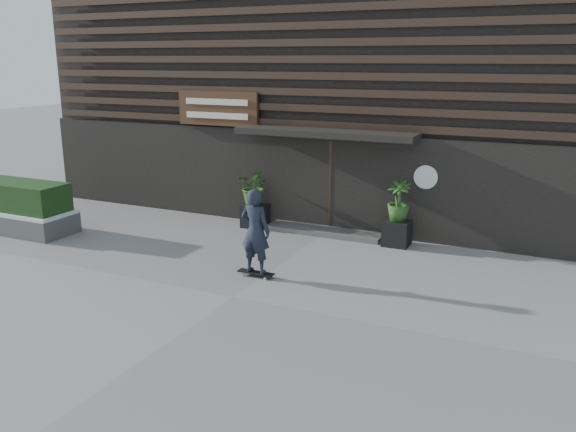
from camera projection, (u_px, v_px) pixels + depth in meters
The scene contains 11 objects.
ground at pixel (233, 297), 11.00m from camera, with size 80.00×80.00×0.00m, color gray.
entrance_step at pixel (325, 231), 15.01m from camera, with size 3.00×0.80×0.12m, color #4D4D4B.
planter_pot_left at pixel (255, 215), 15.55m from camera, with size 0.60×0.60×0.60m, color black.
bamboo_left at pixel (255, 186), 15.35m from camera, with size 0.86×0.75×0.96m, color #2D591E.
planter_pot_right at pixel (397, 233), 13.99m from camera, with size 0.60×0.60×0.60m, color black.
bamboo_right at pixel (399, 201), 13.79m from camera, with size 0.54×0.54×0.96m, color #2D591E.
raised_bed at pixel (13, 220), 15.31m from camera, with size 3.50×1.20×0.50m, color #484846.
snow_layer at pixel (11, 209), 15.24m from camera, with size 3.50×1.20×0.08m, color white.
hedge at pixel (10, 194), 15.14m from camera, with size 3.30×1.00×0.70m, color #173413.
building at pixel (390, 68), 18.69m from camera, with size 18.00×11.00×8.00m.
skateboarder at pixel (255, 231), 11.79m from camera, with size 0.78×0.44×1.83m.
Camera 1 is at (5.28, -8.84, 4.28)m, focal length 36.96 mm.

